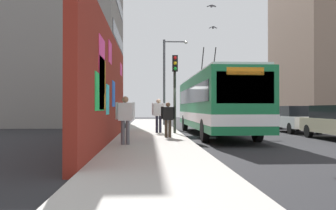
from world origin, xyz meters
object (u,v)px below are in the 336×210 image
Objects in this scene: street_lamp at (167,76)px; traffic_light at (175,80)px; pedestrian_near_wall at (125,116)px; parked_car_silver at (263,116)px; city_bus at (214,102)px; pedestrian_midblock at (159,113)px; pedestrian_at_curb at (168,117)px; parked_car_white at (294,118)px.

traffic_light is at bearing 179.28° from street_lamp.
pedestrian_near_wall is 15.81m from street_lamp.
pedestrian_near_wall is (-14.09, 9.57, 0.34)m from parked_car_silver.
street_lamp is at bearing 12.59° from city_bus.
traffic_light is (-0.49, -0.83, 1.67)m from pedestrian_midblock.
city_bus reaches higher than pedestrian_midblock.
traffic_light is at bearing -120.63° from pedestrian_midblock.
city_bus is at bearing 146.28° from parked_car_silver.
traffic_light reaches higher than pedestrian_near_wall.
pedestrian_midblock is (3.12, 0.32, 0.16)m from pedestrian_at_curb.
street_lamp is at bearing -0.72° from traffic_light.
parked_car_silver is 2.99× the size of pedestrian_at_curb.
pedestrian_near_wall is at bearing 130.33° from parked_car_white.
pedestrian_near_wall reaches higher than pedestrian_at_curb.
city_bus is at bearing -167.41° from street_lamp.
parked_car_white is at bearing -70.70° from city_bus.
parked_car_white is 8.01m from traffic_light.
parked_car_white is 0.92× the size of parked_car_silver.
pedestrian_at_curb is at bearing -29.15° from pedestrian_near_wall.
pedestrian_at_curb is 3.51m from pedestrian_near_wall.
pedestrian_midblock reaches higher than pedestrian_at_curb.
traffic_light reaches higher than parked_car_silver.
street_lamp reaches higher than pedestrian_midblock.
pedestrian_at_curb is at bearing 144.53° from parked_car_silver.
pedestrian_at_curb is at bearing 140.63° from city_bus.
parked_car_white is 10.72m from street_lamp.
city_bus is 7.31× the size of pedestrian_near_wall.
pedestrian_midblock reaches higher than pedestrian_near_wall.
parked_car_silver is at bearing -100.10° from street_lamp.
traffic_light is (-8.40, 7.35, 2.05)m from parked_car_silver.
city_bus is at bearing -74.23° from traffic_light.
pedestrian_at_curb is at bearing -174.14° from pedestrian_midblock.
parked_car_white is at bearing 180.00° from parked_car_silver.
parked_car_white is 0.64× the size of street_lamp.
pedestrian_at_curb is 3.25m from traffic_light.
street_lamp is at bearing 44.89° from parked_car_white.
parked_car_white is 9.35m from pedestrian_at_curb.
street_lamp is (15.38, -2.34, 2.84)m from pedestrian_near_wall.
city_bus is 2.70× the size of parked_car_silver.
pedestrian_near_wall is 6.35m from traffic_light.
pedestrian_at_curb is 0.23× the size of street_lamp.
parked_car_white is 8.41m from pedestrian_midblock.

